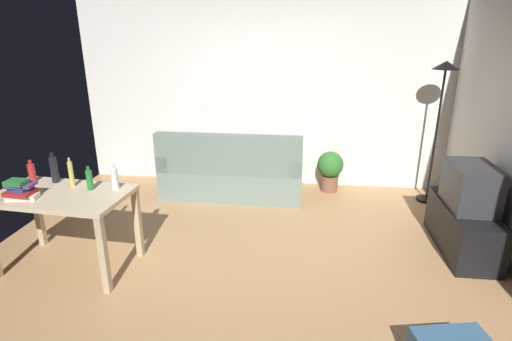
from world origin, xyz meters
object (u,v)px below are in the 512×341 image
(desk, at_px, (63,204))
(book_stack, at_px, (20,190))
(bottle_dark, at_px, (54,169))
(bottle_squat, at_px, (71,174))
(torchiere_lamp, at_px, (442,94))
(bottle_red, at_px, (32,172))
(bottle_green, at_px, (90,180))
(tv, at_px, (471,186))
(potted_plant, at_px, (330,168))
(tv_stand, at_px, (463,228))
(bottle_clear, at_px, (114,178))
(couch, at_px, (232,174))

(desk, distance_m, book_stack, 0.36)
(bottle_dark, xyz_separation_m, bottle_squat, (0.22, -0.08, -0.01))
(desk, height_order, bottle_squat, bottle_squat)
(torchiere_lamp, relative_size, bottle_red, 8.34)
(torchiere_lamp, height_order, bottle_green, torchiere_lamp)
(tv, bearing_deg, bottle_red, 97.17)
(potted_plant, bearing_deg, bottle_squat, -140.55)
(tv_stand, height_order, bottle_clear, bottle_clear)
(potted_plant, bearing_deg, couch, -166.75)
(bottle_red, height_order, bottle_clear, bottle_clear)
(bottle_squat, bearing_deg, tv, 9.16)
(tv_stand, bearing_deg, bottle_dark, 97.53)
(bottle_green, xyz_separation_m, bottle_clear, (0.22, 0.04, 0.01))
(torchiere_lamp, distance_m, bottle_dark, 4.46)
(desk, bearing_deg, tv, 16.13)
(desk, bearing_deg, bottle_red, 154.62)
(tv, relative_size, bottle_red, 2.76)
(bottle_red, height_order, bottle_squat, bottle_squat)
(couch, bearing_deg, tv, 156.08)
(desk, distance_m, bottle_dark, 0.41)
(couch, relative_size, book_stack, 6.93)
(torchiere_lamp, distance_m, desk, 4.43)
(desk, bearing_deg, book_stack, -144.06)
(tv_stand, distance_m, book_stack, 4.25)
(torchiere_lamp, bearing_deg, book_stack, -151.39)
(couch, relative_size, bottle_green, 8.26)
(bottle_dark, relative_size, bottle_green, 1.31)
(potted_plant, height_order, bottle_green, bottle_green)
(potted_plant, relative_size, bottle_red, 2.63)
(desk, bearing_deg, couch, 62.33)
(tv_stand, bearing_deg, desk, 101.66)
(couch, height_order, bottle_red, bottle_red)
(couch, bearing_deg, torchiere_lamp, -177.27)
(tv, height_order, torchiere_lamp, torchiere_lamp)
(tv, xyz_separation_m, potted_plant, (-1.28, 1.47, -0.37))
(tv, height_order, bottle_red, bottle_red)
(bottle_squat, bearing_deg, bottle_dark, 159.97)
(bottle_clear, height_order, book_stack, bottle_clear)
(potted_plant, xyz_separation_m, book_stack, (-2.82, -2.42, 0.51))
(torchiere_lamp, xyz_separation_m, bottle_red, (-4.27, -1.82, -0.56))
(torchiere_lamp, xyz_separation_m, bottle_clear, (-3.38, -1.92, -0.55))
(tv, xyz_separation_m, desk, (-3.84, -0.79, -0.05))
(tv, distance_m, book_stack, 4.21)
(tv, height_order, potted_plant, tv)
(tv, xyz_separation_m, bottle_dark, (-4.04, -0.53, 0.19))
(desk, height_order, book_stack, book_stack)
(bottle_clear, relative_size, book_stack, 0.90)
(book_stack, bearing_deg, couch, 54.79)
(tv_stand, bearing_deg, couch, 66.05)
(bottle_red, distance_m, bottle_clear, 0.90)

